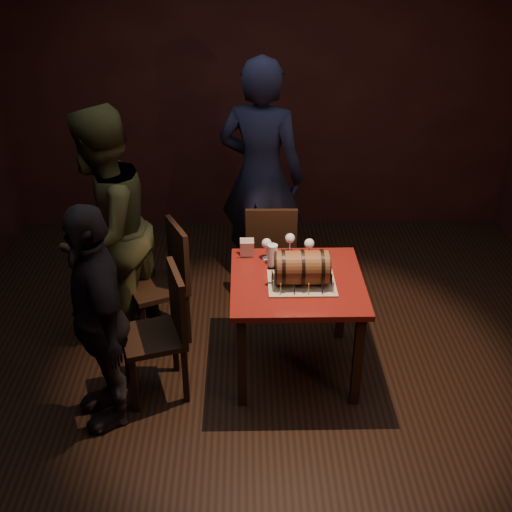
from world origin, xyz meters
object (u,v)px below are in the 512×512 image
Objects in this scene: barrel_cake at (302,268)px; person_left_front at (98,318)px; wine_glass_left at (267,244)px; pint_of_ale at (273,255)px; chair_left_rear at (167,276)px; chair_left_front at (164,326)px; wine_glass_right at (309,245)px; person_back at (261,176)px; pub_table at (297,293)px; chair_back at (271,250)px; wine_glass_mid at (290,239)px; person_left_rear at (104,232)px.

person_left_front is (-1.28, -0.40, -0.11)m from barrel_cake.
pint_of_ale is (0.04, -0.07, -0.05)m from wine_glass_left.
chair_left_rear is 1.00× the size of chair_left_front.
wine_glass_right is at bearing 26.11° from chair_left_front.
wine_glass_left is 0.08× the size of person_back.
pub_table is 0.92m from chair_left_front.
wine_glass_left is 0.30m from wine_glass_right.
barrel_cake is at bearing -56.10° from pint_of_ale.
wine_glass_left is (-0.22, 0.35, -0.01)m from barrel_cake.
pint_of_ale is at bearing -91.39° from chair_back.
pub_table is 5.59× the size of wine_glass_mid.
person_back reaches higher than person_left_front.
chair_left_rear is (-0.97, 0.49, -0.35)m from barrel_cake.
chair_left_front is (-0.69, -0.50, -0.35)m from wine_glass_left.
pub_table is at bearing 12.93° from chair_left_front.
chair_left_front is at bearing -146.50° from wine_glass_mid.
pint_of_ale is at bearing 110.84° from person_back.
pub_table is 6.00× the size of pint_of_ale.
person_left_front is (-1.06, -0.74, -0.10)m from wine_glass_left.
chair_left_front is 0.51× the size of person_left_rear.
person_back reaches higher than chair_left_rear.
chair_left_rear reaches higher than pub_table.
chair_left_front is (-0.89, -0.21, -0.12)m from pub_table.
chair_left_front is at bearing -85.58° from chair_left_rear.
person_left_front is (-0.36, -0.25, 0.24)m from chair_left_front.
person_left_rear reaches higher than chair_left_front.
pub_table is 0.43m from wine_glass_mid.
person_left_front reaches higher than wine_glass_mid.
person_left_rear reaches higher than chair_left_rear.
chair_left_front reaches higher than wine_glass_right.
wine_glass_left is 0.17× the size of chair_left_front.
wine_glass_mid is 0.17× the size of chair_left_front.
wine_glass_left is 1.30m from person_left_front.
pub_table is at bearing -53.75° from pint_of_ale.
wine_glass_mid is at bearing -4.47° from chair_left_rear.
person_left_rear is (-1.37, 0.43, 0.27)m from pub_table.
chair_left_front is 0.88m from person_left_rear.
person_left_front reaches higher than pint_of_ale.
wine_glass_left is 0.92m from chair_left_front.
wine_glass_left is at bearing -95.67° from chair_back.
person_left_front is (-1.04, -1.71, -0.23)m from person_back.
person_left_front is at bearing 28.91° from person_left_rear.
wine_glass_left and wine_glass_mid have the same top height.
pint_of_ale is 0.16× the size of chair_left_rear.
chair_left_rear is 0.51× the size of person_left_rear.
chair_left_rear is (-0.80, -0.40, 0.00)m from chair_back.
chair_left_rear reaches higher than wine_glass_mid.
person_left_front is at bearing -160.19° from pub_table.
wine_glass_right is 0.08× the size of person_back.
chair_left_rear is (-0.74, 0.15, -0.35)m from wine_glass_left.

